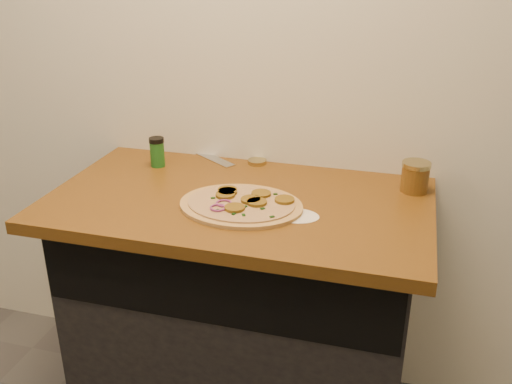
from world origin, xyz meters
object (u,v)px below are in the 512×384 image
(chefs_knife, at_px, (201,152))
(salsa_jar, at_px, (415,177))
(pizza, at_px, (241,204))
(spice_shaker, at_px, (157,152))

(chefs_knife, relative_size, salsa_jar, 2.79)
(pizza, height_order, spice_shaker, spice_shaker)
(pizza, distance_m, chefs_knife, 0.50)
(pizza, xyz_separation_m, chefs_knife, (-0.29, 0.41, -0.00))
(chefs_knife, bearing_deg, salsa_jar, -10.59)
(chefs_knife, xyz_separation_m, spice_shaker, (-0.10, -0.16, 0.05))
(chefs_knife, xyz_separation_m, salsa_jar, (0.79, -0.15, 0.04))
(pizza, height_order, chefs_knife, pizza)
(chefs_knife, height_order, spice_shaker, spice_shaker)
(pizza, distance_m, salsa_jar, 0.57)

